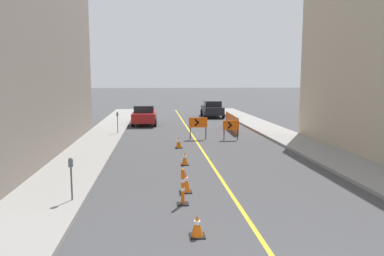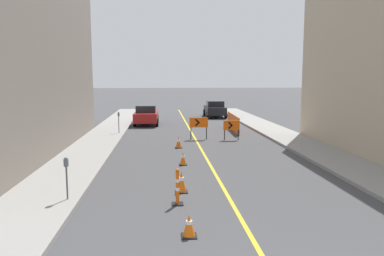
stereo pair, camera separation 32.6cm
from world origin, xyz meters
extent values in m
cube|color=gold|center=(0.00, 20.34, 0.00)|extent=(0.12, 40.68, 0.01)
cube|color=gray|center=(-5.74, 20.34, 0.07)|extent=(2.43, 40.68, 0.15)
cube|color=gray|center=(5.74, 20.34, 0.07)|extent=(2.43, 40.68, 0.15)
cube|color=black|center=(-1.45, 4.50, 0.01)|extent=(0.36, 0.36, 0.03)
cone|color=orange|center=(-1.45, 4.50, 0.29)|extent=(0.29, 0.29, 0.51)
cylinder|color=white|center=(-1.45, 4.50, 0.35)|extent=(0.15, 0.15, 0.08)
cube|color=black|center=(-1.44, 7.99, 0.01)|extent=(0.40, 0.40, 0.03)
cone|color=orange|center=(-1.44, 7.99, 0.37)|extent=(0.32, 0.32, 0.68)
cylinder|color=white|center=(-1.44, 7.99, 0.45)|extent=(0.17, 0.17, 0.11)
cube|color=black|center=(-1.16, 11.88, 0.01)|extent=(0.34, 0.34, 0.03)
cone|color=orange|center=(-1.16, 11.88, 0.30)|extent=(0.27, 0.27, 0.54)
cylinder|color=white|center=(-1.16, 11.88, 0.37)|extent=(0.14, 0.14, 0.09)
cube|color=black|center=(-1.17, 15.91, 0.01)|extent=(0.39, 0.39, 0.03)
cone|color=orange|center=(-1.17, 15.91, 0.32)|extent=(0.31, 0.31, 0.57)
cylinder|color=white|center=(-1.17, 15.91, 0.39)|extent=(0.16, 0.16, 0.09)
cube|color=black|center=(-1.62, 6.79, 0.02)|extent=(0.33, 0.33, 0.04)
cylinder|color=#EF560C|center=(-1.62, 6.79, 0.51)|extent=(0.10, 0.10, 0.96)
cylinder|color=white|center=(-1.62, 6.79, 0.47)|extent=(0.12, 0.12, 0.10)
cylinder|color=white|center=(-1.62, 6.79, 0.73)|extent=(0.12, 0.12, 0.10)
sphere|color=#EF560C|center=(-1.62, 6.79, 1.02)|extent=(0.11, 0.11, 0.11)
cube|color=#EF560C|center=(0.19, 18.68, 1.04)|extent=(1.13, 0.08, 0.61)
cube|color=black|center=(0.11, 18.64, 1.13)|extent=(0.30, 0.02, 0.30)
cube|color=black|center=(0.11, 18.64, 0.96)|extent=(0.30, 0.02, 0.30)
cylinder|color=black|center=(-0.29, 18.68, 0.37)|extent=(0.06, 0.06, 0.74)
cylinder|color=black|center=(0.67, 18.68, 0.37)|extent=(0.06, 0.06, 0.74)
cube|color=#EF560C|center=(2.14, 18.26, 0.90)|extent=(0.98, 0.08, 0.57)
cube|color=black|center=(2.07, 18.21, 0.98)|extent=(0.29, 0.03, 0.29)
cube|color=black|center=(2.07, 18.21, 0.82)|extent=(0.29, 0.03, 0.29)
cylinder|color=black|center=(1.73, 18.26, 0.31)|extent=(0.06, 0.06, 0.62)
cylinder|color=black|center=(2.56, 18.26, 0.31)|extent=(0.06, 0.06, 0.62)
cube|color=#EF560C|center=(3.01, 22.27, 0.58)|extent=(0.22, 5.14, 1.17)
cylinder|color=#262626|center=(2.92, 19.70, 0.58)|extent=(0.05, 0.05, 1.17)
cylinder|color=#262626|center=(3.11, 24.84, 0.58)|extent=(0.05, 0.05, 1.17)
cube|color=maroon|center=(-3.28, 26.43, 0.68)|extent=(1.89, 4.34, 0.72)
cube|color=black|center=(-3.28, 26.22, 1.31)|extent=(1.57, 1.97, 0.55)
cylinder|color=black|center=(-4.14, 27.77, 0.32)|extent=(0.23, 0.64, 0.64)
cylinder|color=black|center=(-2.43, 27.77, 0.32)|extent=(0.23, 0.64, 0.64)
cylinder|color=black|center=(-4.14, 25.10, 0.32)|extent=(0.23, 0.64, 0.64)
cylinder|color=black|center=(-2.43, 25.10, 0.32)|extent=(0.23, 0.64, 0.64)
cube|color=black|center=(3.10, 32.03, 0.68)|extent=(1.93, 4.35, 0.72)
cube|color=black|center=(3.10, 31.82, 1.31)|extent=(1.59, 1.98, 0.55)
cylinder|color=black|center=(2.25, 33.37, 0.32)|extent=(0.24, 0.65, 0.64)
cylinder|color=black|center=(3.96, 33.37, 0.32)|extent=(0.24, 0.65, 0.64)
cylinder|color=black|center=(2.25, 30.70, 0.32)|extent=(0.24, 0.65, 0.64)
cylinder|color=black|center=(3.96, 30.70, 0.32)|extent=(0.24, 0.65, 0.64)
cylinder|color=#4C4C51|center=(-4.87, 7.11, 0.64)|extent=(0.05, 0.05, 0.99)
cube|color=#565B60|center=(-4.87, 7.11, 1.25)|extent=(0.12, 0.10, 0.22)
sphere|color=#565B60|center=(-4.87, 7.11, 1.36)|extent=(0.11, 0.11, 0.11)
cylinder|color=#4C4C51|center=(-4.87, 20.82, 0.70)|extent=(0.05, 0.05, 1.11)
cube|color=#565B60|center=(-4.87, 20.82, 1.37)|extent=(0.12, 0.10, 0.22)
sphere|color=#565B60|center=(-4.87, 20.82, 1.48)|extent=(0.11, 0.11, 0.11)
camera|label=1|loc=(-2.40, -3.83, 3.68)|focal=35.00mm
camera|label=2|loc=(-2.07, -3.86, 3.68)|focal=35.00mm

